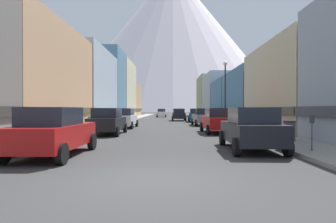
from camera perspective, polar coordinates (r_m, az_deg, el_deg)
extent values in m
plane|color=#343434|center=(7.07, -3.31, -13.56)|extent=(400.00, 400.00, 0.00)
cube|color=gray|center=(42.41, -8.49, -1.73)|extent=(2.50, 100.00, 0.15)
cube|color=gray|center=(42.27, 8.49, -1.73)|extent=(2.50, 100.00, 0.15)
cube|color=tan|center=(25.07, -28.07, 5.99)|extent=(8.00, 13.39, 8.29)
cube|color=brown|center=(24.95, -28.04, 0.17)|extent=(8.30, 13.39, 0.50)
cube|color=#99A5B2|center=(37.62, -18.19, 4.80)|extent=(8.24, 12.80, 9.11)
cube|color=#444A50|center=(37.51, -18.17, 0.29)|extent=(8.54, 12.80, 0.50)
cube|color=slate|center=(47.78, -12.80, 5.25)|extent=(6.16, 8.46, 11.37)
cube|color=#22333F|center=(47.62, -12.79, 0.34)|extent=(6.46, 8.46, 0.50)
cube|color=beige|center=(59.29, -11.74, 4.30)|extent=(9.40, 13.59, 11.31)
cube|color=#595444|center=(59.16, -11.74, 0.37)|extent=(9.70, 13.59, 0.50)
cube|color=tan|center=(70.95, -8.37, 2.27)|extent=(6.23, 10.83, 7.83)
cube|color=brown|center=(70.92, -8.36, 0.40)|extent=(6.53, 10.83, 0.50)
cube|color=beige|center=(24.66, 28.76, 4.20)|extent=(9.13, 11.39, 6.67)
cube|color=#595444|center=(24.61, 28.74, 0.16)|extent=(9.43, 11.39, 0.50)
cube|color=slate|center=(35.69, 20.16, 2.72)|extent=(9.77, 11.70, 6.24)
cube|color=#22333F|center=(35.66, 20.15, 0.28)|extent=(10.07, 11.70, 0.50)
cube|color=slate|center=(46.85, 14.80, 2.23)|extent=(8.87, 11.03, 6.30)
cube|color=#22333F|center=(46.83, 14.80, 0.34)|extent=(9.17, 11.03, 0.50)
cube|color=#99A5B2|center=(59.36, 11.80, 3.05)|extent=(8.92, 13.44, 8.74)
cube|color=#444A50|center=(59.30, 11.80, 0.37)|extent=(9.22, 13.44, 0.50)
cube|color=#8C9966|center=(73.15, 9.38, 3.03)|extent=(8.18, 13.75, 9.90)
cube|color=#3F442D|center=(73.08, 9.38, 0.40)|extent=(8.48, 13.75, 0.50)
cube|color=#9E1111|center=(11.21, -21.85, -4.54)|extent=(1.86, 4.41, 0.80)
cube|color=#1E232D|center=(10.94, -22.37, -0.89)|extent=(1.61, 2.21, 0.64)
cylinder|color=black|center=(13.12, -22.78, -5.57)|extent=(0.22, 0.68, 0.68)
cylinder|color=black|center=(12.50, -14.98, -5.84)|extent=(0.22, 0.68, 0.68)
cylinder|color=black|center=(10.20, -30.28, -7.33)|extent=(0.22, 0.68, 0.68)
cylinder|color=black|center=(9.39, -20.53, -7.96)|extent=(0.22, 0.68, 0.68)
cube|color=black|center=(19.60, -11.97, -2.37)|extent=(1.88, 4.42, 0.80)
cube|color=#1E232D|center=(19.34, -12.13, -0.27)|extent=(1.62, 2.21, 0.64)
cylinder|color=black|center=(21.44, -13.45, -3.20)|extent=(0.23, 0.68, 0.68)
cylinder|color=black|center=(21.08, -8.57, -3.25)|extent=(0.23, 0.68, 0.68)
cylinder|color=black|center=(18.25, -15.89, -3.85)|extent=(0.23, 0.68, 0.68)
cylinder|color=black|center=(17.83, -10.18, -3.94)|extent=(0.23, 0.68, 0.68)
cube|color=silver|center=(26.18, -8.76, -1.65)|extent=(1.89, 4.42, 0.80)
cube|color=#1E232D|center=(25.92, -8.86, -0.08)|extent=(1.62, 2.22, 0.64)
cylinder|color=black|center=(27.99, -10.03, -2.33)|extent=(0.23, 0.68, 0.68)
cylinder|color=black|center=(27.69, -6.29, -2.36)|extent=(0.23, 0.68, 0.68)
cylinder|color=black|center=(24.77, -11.53, -2.70)|extent=(0.23, 0.68, 0.68)
cylinder|color=black|center=(24.43, -7.31, -2.74)|extent=(0.23, 0.68, 0.68)
cube|color=black|center=(12.42, 16.22, -4.04)|extent=(1.95, 4.45, 0.80)
cube|color=#1E232D|center=(12.14, 16.51, -0.74)|extent=(1.66, 2.24, 0.64)
cylinder|color=black|center=(13.88, 10.84, -5.20)|extent=(0.24, 0.69, 0.68)
cylinder|color=black|center=(14.28, 18.19, -5.06)|extent=(0.24, 0.69, 0.68)
cylinder|color=black|center=(10.65, 13.56, -6.94)|extent=(0.24, 0.69, 0.68)
cylinder|color=black|center=(11.16, 22.92, -6.63)|extent=(0.24, 0.69, 0.68)
cube|color=#9E1111|center=(20.65, 9.91, -2.22)|extent=(1.95, 4.44, 0.80)
cube|color=#1E232D|center=(20.38, 10.05, -0.23)|extent=(1.65, 2.24, 0.64)
cylinder|color=black|center=(22.15, 6.77, -3.07)|extent=(0.24, 0.69, 0.68)
cylinder|color=black|center=(22.47, 11.43, -3.03)|extent=(0.24, 0.69, 0.68)
cylinder|color=black|center=(18.89, 8.09, -3.69)|extent=(0.24, 0.69, 0.68)
cylinder|color=black|center=(19.26, 13.52, -3.61)|extent=(0.24, 0.69, 0.68)
cube|color=slate|center=(29.90, 7.02, -1.38)|extent=(2.02, 4.47, 0.80)
cube|color=#1E232D|center=(29.63, 7.10, 0.00)|extent=(1.69, 2.26, 0.64)
cylinder|color=black|center=(31.42, 4.91, -2.02)|extent=(0.25, 0.69, 0.68)
cylinder|color=black|center=(31.69, 8.21, -2.00)|extent=(0.25, 0.69, 0.68)
cylinder|color=black|center=(28.15, 5.68, -2.31)|extent=(0.25, 0.69, 0.68)
cylinder|color=black|center=(28.45, 9.36, -2.28)|extent=(0.25, 0.69, 0.68)
cube|color=#19478C|center=(38.09, 5.64, -0.97)|extent=(1.96, 4.45, 0.80)
cube|color=#1E232D|center=(37.83, 5.67, 0.11)|extent=(1.66, 2.24, 0.64)
cylinder|color=black|center=(39.71, 4.18, -1.49)|extent=(0.24, 0.69, 0.68)
cylinder|color=black|center=(39.81, 6.82, -1.49)|extent=(0.24, 0.69, 0.68)
cylinder|color=black|center=(36.42, 4.35, -1.67)|extent=(0.24, 0.69, 0.68)
cylinder|color=black|center=(36.53, 7.24, -1.67)|extent=(0.24, 0.69, 0.68)
cube|color=black|center=(41.77, 2.18, -0.84)|extent=(1.84, 4.40, 0.80)
cube|color=#1E232D|center=(41.51, 2.19, 0.14)|extent=(1.60, 2.20, 0.64)
cylinder|color=black|center=(43.41, 0.90, -1.32)|extent=(0.22, 0.68, 0.68)
cylinder|color=black|center=(43.46, 3.33, -1.32)|extent=(0.22, 0.68, 0.68)
cylinder|color=black|center=(40.12, 0.93, -1.47)|extent=(0.22, 0.68, 0.68)
cylinder|color=black|center=(40.17, 3.55, -1.47)|extent=(0.22, 0.68, 0.68)
cube|color=silver|center=(61.32, -1.31, -0.41)|extent=(1.84, 4.40, 0.80)
cube|color=#1E232D|center=(61.56, -1.30, 0.26)|extent=(1.60, 2.20, 0.64)
cylinder|color=black|center=(59.65, -0.48, -0.82)|extent=(0.22, 0.68, 0.68)
cylinder|color=black|center=(59.72, -2.24, -0.82)|extent=(0.22, 0.68, 0.68)
cylinder|color=black|center=(62.95, -0.42, -0.76)|extent=(0.22, 0.68, 0.68)
cylinder|color=black|center=(63.01, -2.09, -0.75)|extent=(0.22, 0.68, 0.68)
cylinder|color=#595960|center=(11.96, 26.90, -4.55)|extent=(0.06, 0.06, 1.05)
cube|color=#33383F|center=(11.92, 26.92, -1.37)|extent=(0.14, 0.10, 0.28)
cylinder|color=#4C5156|center=(15.36, 23.18, -3.71)|extent=(0.56, 0.56, 0.90)
cylinder|color=#2D2D33|center=(15.33, 23.19, -1.89)|extent=(0.59, 0.59, 0.08)
cylinder|color=brown|center=(27.33, -15.25, -2.43)|extent=(0.45, 0.45, 0.36)
sphere|color=#258224|center=(27.31, -15.26, -1.52)|extent=(0.63, 0.63, 0.63)
cylinder|color=navy|center=(16.89, -22.84, -2.49)|extent=(0.36, 0.36, 1.39)
sphere|color=tan|center=(16.87, -22.85, 0.24)|extent=(0.22, 0.22, 0.22)
cylinder|color=black|center=(26.14, 11.40, 3.08)|extent=(0.12, 0.12, 5.50)
sphere|color=white|center=(26.44, 11.41, 9.44)|extent=(0.36, 0.36, 0.36)
cone|color=silver|center=(274.75, 0.90, 14.27)|extent=(205.25, 205.25, 134.29)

